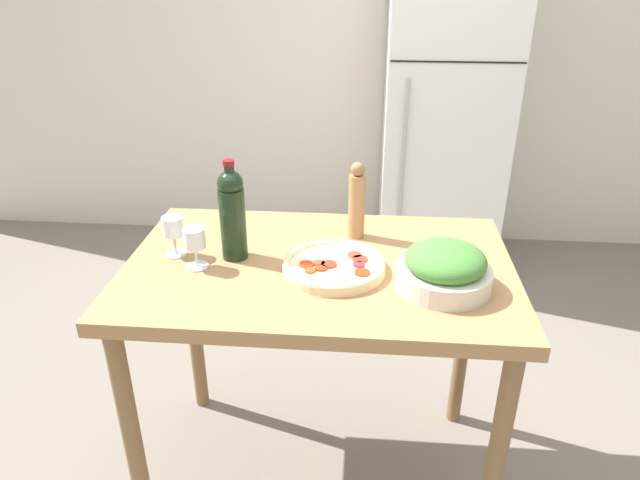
{
  "coord_description": "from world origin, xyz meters",
  "views": [
    {
      "loc": [
        0.14,
        -1.56,
        1.75
      ],
      "look_at": [
        0.0,
        0.04,
        0.96
      ],
      "focal_mm": 32.0,
      "sensor_mm": 36.0,
      "label": 1
    }
  ],
  "objects_px": {
    "refrigerator": "(444,123)",
    "salad_bowl": "(445,268)",
    "pepper_mill": "(357,202)",
    "wine_bottle": "(232,213)",
    "wine_glass_far": "(173,229)",
    "homemade_pizza": "(334,266)",
    "wine_glass_near": "(195,241)"
  },
  "relations": [
    {
      "from": "refrigerator",
      "to": "salad_bowl",
      "type": "bearing_deg",
      "value": -96.19
    },
    {
      "from": "pepper_mill",
      "to": "wine_bottle",
      "type": "bearing_deg",
      "value": -154.19
    },
    {
      "from": "salad_bowl",
      "to": "pepper_mill",
      "type": "bearing_deg",
      "value": 129.9
    },
    {
      "from": "wine_glass_far",
      "to": "homemade_pizza",
      "type": "height_order",
      "value": "wine_glass_far"
    },
    {
      "from": "refrigerator",
      "to": "wine_bottle",
      "type": "xyz_separation_m",
      "value": [
        -0.84,
        -1.75,
        0.16
      ]
    },
    {
      "from": "refrigerator",
      "to": "pepper_mill",
      "type": "relative_size",
      "value": 6.78
    },
    {
      "from": "pepper_mill",
      "to": "homemade_pizza",
      "type": "xyz_separation_m",
      "value": [
        -0.06,
        -0.25,
        -0.11
      ]
    },
    {
      "from": "refrigerator",
      "to": "pepper_mill",
      "type": "bearing_deg",
      "value": -106.51
    },
    {
      "from": "salad_bowl",
      "to": "wine_glass_far",
      "type": "bearing_deg",
      "value": 171.2
    },
    {
      "from": "wine_glass_near",
      "to": "wine_glass_far",
      "type": "bearing_deg",
      "value": 140.44
    },
    {
      "from": "wine_glass_near",
      "to": "homemade_pizza",
      "type": "bearing_deg",
      "value": 1.5
    },
    {
      "from": "salad_bowl",
      "to": "wine_glass_near",
      "type": "bearing_deg",
      "value": 175.86
    },
    {
      "from": "wine_glass_near",
      "to": "refrigerator",
      "type": "bearing_deg",
      "value": 62.65
    },
    {
      "from": "pepper_mill",
      "to": "refrigerator",
      "type": "bearing_deg",
      "value": 73.49
    },
    {
      "from": "refrigerator",
      "to": "wine_glass_near",
      "type": "bearing_deg",
      "value": -117.35
    },
    {
      "from": "homemade_pizza",
      "to": "refrigerator",
      "type": "bearing_deg",
      "value": 73.9
    },
    {
      "from": "wine_glass_far",
      "to": "wine_bottle",
      "type": "bearing_deg",
      "value": 0.21
    },
    {
      "from": "pepper_mill",
      "to": "salad_bowl",
      "type": "distance_m",
      "value": 0.41
    },
    {
      "from": "wine_glass_near",
      "to": "salad_bowl",
      "type": "xyz_separation_m",
      "value": [
        0.74,
        -0.05,
        -0.03
      ]
    },
    {
      "from": "refrigerator",
      "to": "salad_bowl",
      "type": "distance_m",
      "value": 1.89
    },
    {
      "from": "refrigerator",
      "to": "salad_bowl",
      "type": "xyz_separation_m",
      "value": [
        -0.2,
        -1.88,
        0.07
      ]
    },
    {
      "from": "refrigerator",
      "to": "pepper_mill",
      "type": "distance_m",
      "value": 1.64
    },
    {
      "from": "wine_glass_near",
      "to": "homemade_pizza",
      "type": "relative_size",
      "value": 0.42
    },
    {
      "from": "wine_glass_near",
      "to": "pepper_mill",
      "type": "height_order",
      "value": "pepper_mill"
    },
    {
      "from": "salad_bowl",
      "to": "homemade_pizza",
      "type": "relative_size",
      "value": 0.88
    },
    {
      "from": "refrigerator",
      "to": "wine_glass_near",
      "type": "distance_m",
      "value": 2.06
    },
    {
      "from": "wine_bottle",
      "to": "salad_bowl",
      "type": "distance_m",
      "value": 0.66
    },
    {
      "from": "wine_glass_far",
      "to": "refrigerator",
      "type": "bearing_deg",
      "value": 59.4
    },
    {
      "from": "wine_bottle",
      "to": "homemade_pizza",
      "type": "height_order",
      "value": "wine_bottle"
    },
    {
      "from": "refrigerator",
      "to": "pepper_mill",
      "type": "xyz_separation_m",
      "value": [
        -0.46,
        -1.57,
        0.13
      ]
    },
    {
      "from": "wine_glass_near",
      "to": "homemade_pizza",
      "type": "xyz_separation_m",
      "value": [
        0.42,
        0.01,
        -0.07
      ]
    },
    {
      "from": "wine_glass_far",
      "to": "salad_bowl",
      "type": "height_order",
      "value": "salad_bowl"
    }
  ]
}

